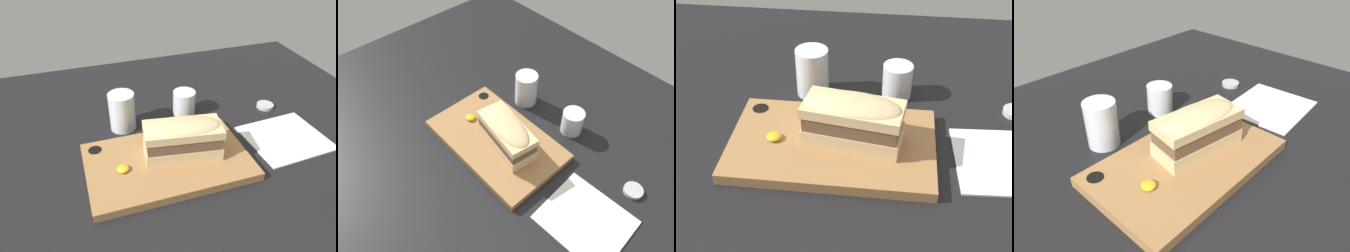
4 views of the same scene
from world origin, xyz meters
TOP-DOWN VIEW (x-y plane):
  - dining_table at (0.00, 0.00)cm, footprint 146.50×120.31cm
  - serving_board at (0.42, -2.79)cm, footprint 39.50×24.13cm
  - sandwich at (4.47, -2.34)cm, footprint 19.52×11.07cm
  - mustard_dollop at (-10.67, -3.68)cm, footprint 2.90×2.90cm
  - water_glass at (-6.49, 16.29)cm, footprint 7.24×7.24cm
  - wine_glass at (12.36, 17.53)cm, footprint 6.61×6.61cm
  - napkin at (34.42, -2.75)cm, footprint 21.84×19.58cm
  - condiment_dish at (37.83, 13.06)cm, footprint 5.14×5.14cm

SIDE VIEW (x-z plane):
  - dining_table at x=0.00cm, z-range 0.00..2.00cm
  - napkin at x=34.42cm, z-range 2.00..2.40cm
  - condiment_dish at x=37.83cm, z-range 2.00..3.09cm
  - serving_board at x=0.42cm, z-range 1.98..4.19cm
  - mustard_dollop at x=-10.67cm, z-range 4.16..5.32cm
  - wine_glass at x=12.36cm, z-range 1.57..9.12cm
  - water_glass at x=-6.49cm, z-range 1.28..12.12cm
  - sandwich at x=4.47cm, z-range 4.53..14.26cm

